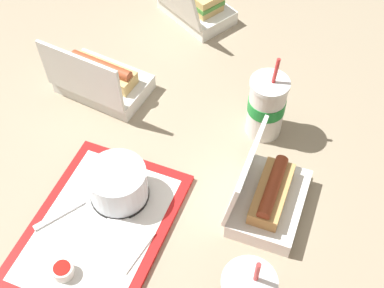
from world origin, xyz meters
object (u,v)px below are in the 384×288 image
object	(u,v)px
cake_container	(118,184)
clamshell_sandwich_front	(194,4)
plastic_fork	(59,215)
ketchup_cup	(63,270)
food_tray	(98,229)
soda_cup_front	(266,106)
clamshell_hotdog_back	(101,80)
clamshell_hotdog_center	(267,196)

from	to	relation	value
cake_container	clamshell_sandwich_front	distance (m)	0.61
cake_container	plastic_fork	size ratio (longest dim) A/B	1.10
cake_container	ketchup_cup	xyz separation A→B (m)	(-0.19, -0.03, -0.02)
food_tray	soda_cup_front	size ratio (longest dim) A/B	1.96
plastic_fork	clamshell_hotdog_back	size ratio (longest dim) A/B	0.49
ketchup_cup	clamshell_hotdog_center	bearing A→B (deg)	-33.86
plastic_fork	clamshell_hotdog_center	world-z (taller)	clamshell_hotdog_center
food_tray	cake_container	distance (m)	0.10
cake_container	clamshell_sandwich_front	xyz separation A→B (m)	(0.58, 0.21, -0.01)
clamshell_sandwich_front	food_tray	bearing A→B (deg)	-161.17
food_tray	clamshell_hotdog_center	xyz separation A→B (m)	(0.23, -0.24, 0.03)
ketchup_cup	clamshell_sandwich_front	size ratio (longest dim) A/B	0.17
ketchup_cup	plastic_fork	size ratio (longest dim) A/B	0.36
cake_container	soda_cup_front	distance (m)	0.36
cake_container	clamshell_hotdog_back	distance (m)	0.31
food_tray	clamshell_hotdog_center	size ratio (longest dim) A/B	1.93
ketchup_cup	plastic_fork	bearing A→B (deg)	47.42
food_tray	clamshell_sandwich_front	bearing A→B (deg)	18.83
food_tray	soda_cup_front	bearing A→B (deg)	-18.22
food_tray	clamshell_hotdog_back	world-z (taller)	clamshell_hotdog_back
clamshell_hotdog_center	clamshell_sandwich_front	distance (m)	0.63
cake_container	soda_cup_front	world-z (taller)	soda_cup_front
food_tray	clamshell_hotdog_center	world-z (taller)	clamshell_hotdog_center
cake_container	clamshell_sandwich_front	bearing A→B (deg)	20.23
cake_container	clamshell_sandwich_front	world-z (taller)	clamshell_sandwich_front
soda_cup_front	clamshell_hotdog_back	bearing A→B (deg)	107.16
clamshell_hotdog_back	cake_container	bearing A→B (deg)	-132.73
clamshell_sandwich_front	soda_cup_front	xyz separation A→B (m)	(-0.25, -0.36, 0.04)
ketchup_cup	food_tray	bearing A→B (deg)	6.74
plastic_fork	soda_cup_front	bearing A→B (deg)	-6.88
food_tray	cake_container	xyz separation A→B (m)	(0.08, 0.01, 0.04)
cake_container	clamshell_hotdog_back	xyz separation A→B (m)	(0.21, 0.23, -0.01)
clamshell_hotdog_center	clamshell_sandwich_front	xyz separation A→B (m)	(0.42, 0.47, 0.00)
plastic_fork	clamshell_hotdog_center	size ratio (longest dim) A/B	0.51
clamshell_sandwich_front	clamshell_hotdog_back	bearing A→B (deg)	177.20
plastic_fork	clamshell_hotdog_back	bearing A→B (deg)	46.43
food_tray	ketchup_cup	distance (m)	0.11
cake_container	clamshell_hotdog_center	distance (m)	0.30
food_tray	clamshell_sandwich_front	world-z (taller)	clamshell_sandwich_front
clamshell_sandwich_front	plastic_fork	bearing A→B (deg)	-168.11
food_tray	ketchup_cup	bearing A→B (deg)	-173.26
clamshell_hotdog_center	plastic_fork	bearing A→B (deg)	128.43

